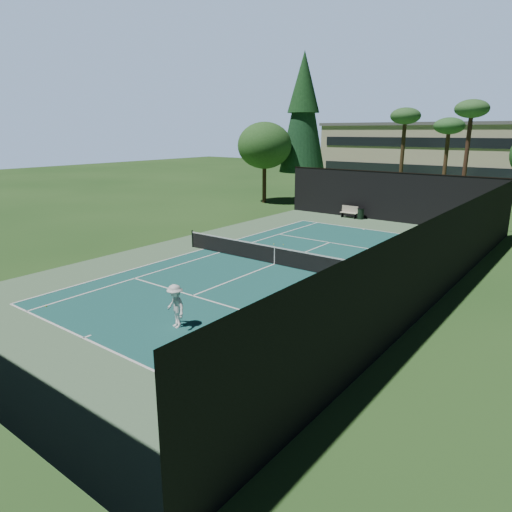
% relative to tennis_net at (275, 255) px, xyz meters
% --- Properties ---
extents(ground, '(160.00, 160.00, 0.00)m').
position_rel_tennis_net_xyz_m(ground, '(0.00, 0.00, -0.56)').
color(ground, '#254C1C').
rests_on(ground, ground).
extents(apron_slab, '(18.00, 32.00, 0.01)m').
position_rel_tennis_net_xyz_m(apron_slab, '(0.00, 0.00, -0.55)').
color(apron_slab, '#557A55').
rests_on(apron_slab, ground).
extents(court_surface, '(10.97, 23.77, 0.01)m').
position_rel_tennis_net_xyz_m(court_surface, '(0.00, 0.00, -0.55)').
color(court_surface, '#1B5853').
rests_on(court_surface, ground).
extents(court_lines, '(11.07, 23.87, 0.01)m').
position_rel_tennis_net_xyz_m(court_lines, '(0.00, 0.00, -0.54)').
color(court_lines, white).
rests_on(court_lines, ground).
extents(tennis_net, '(12.90, 0.10, 1.10)m').
position_rel_tennis_net_xyz_m(tennis_net, '(0.00, 0.00, 0.00)').
color(tennis_net, black).
rests_on(tennis_net, ground).
extents(fence, '(18.04, 32.05, 4.03)m').
position_rel_tennis_net_xyz_m(fence, '(0.00, 0.06, 1.45)').
color(fence, black).
rests_on(fence, ground).
extents(player, '(1.22, 0.90, 1.69)m').
position_rel_tennis_net_xyz_m(player, '(1.92, -9.17, 0.29)').
color(player, white).
rests_on(player, ground).
extents(tennis_ball_a, '(0.07, 0.07, 0.07)m').
position_rel_tennis_net_xyz_m(tennis_ball_a, '(-3.97, -11.11, -0.52)').
color(tennis_ball_a, gold).
rests_on(tennis_ball_a, ground).
extents(tennis_ball_b, '(0.07, 0.07, 0.07)m').
position_rel_tennis_net_xyz_m(tennis_ball_b, '(-2.06, 3.94, -0.52)').
color(tennis_ball_b, '#B4CC2E').
rests_on(tennis_ball_b, ground).
extents(tennis_ball_c, '(0.07, 0.07, 0.07)m').
position_rel_tennis_net_xyz_m(tennis_ball_c, '(-1.04, 2.53, -0.52)').
color(tennis_ball_c, yellow).
rests_on(tennis_ball_c, ground).
extents(tennis_ball_d, '(0.07, 0.07, 0.07)m').
position_rel_tennis_net_xyz_m(tennis_ball_d, '(-2.64, 3.69, -0.52)').
color(tennis_ball_d, yellow).
rests_on(tennis_ball_d, ground).
extents(park_bench, '(1.50, 0.45, 1.02)m').
position_rel_tennis_net_xyz_m(park_bench, '(-3.05, 15.43, -0.01)').
color(park_bench, beige).
rests_on(park_bench, ground).
extents(trash_bin, '(0.56, 0.56, 0.95)m').
position_rel_tennis_net_xyz_m(trash_bin, '(-2.02, 15.44, -0.08)').
color(trash_bin, black).
rests_on(trash_bin, ground).
extents(pine_tree, '(4.80, 4.80, 15.00)m').
position_rel_tennis_net_xyz_m(pine_tree, '(-12.00, 22.00, 9.00)').
color(pine_tree, '#492E1F').
rests_on(pine_tree, ground).
extents(palm_a, '(2.80, 2.80, 9.32)m').
position_rel_tennis_net_xyz_m(palm_a, '(-2.00, 24.00, 7.63)').
color(palm_a, '#42301C').
rests_on(palm_a, ground).
extents(palm_b, '(2.80, 2.80, 8.42)m').
position_rel_tennis_net_xyz_m(palm_b, '(1.50, 26.00, 6.80)').
color(palm_b, '#4F3622').
rests_on(palm_b, ground).
extents(palm_c, '(2.80, 2.80, 9.77)m').
position_rel_tennis_net_xyz_m(palm_c, '(4.00, 23.00, 8.05)').
color(palm_c, '#472B1E').
rests_on(palm_c, ground).
extents(decid_tree_c, '(5.44, 5.44, 8.09)m').
position_rel_tennis_net_xyz_m(decid_tree_c, '(-14.00, 18.00, 5.21)').
color(decid_tree_c, '#432C1C').
rests_on(decid_tree_c, ground).
extents(campus_building, '(40.50, 12.50, 8.30)m').
position_rel_tennis_net_xyz_m(campus_building, '(0.00, 45.98, 3.65)').
color(campus_building, '#BEB493').
rests_on(campus_building, ground).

